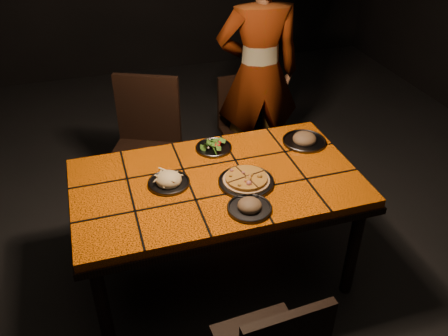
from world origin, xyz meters
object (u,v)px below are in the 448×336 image
object	(u,v)px
dining_table	(217,190)
chair_far_right	(244,121)
plate_pizza	(246,180)
diner	(258,74)
chair_far_left	(146,139)
plate_pasta	(169,181)

from	to	relation	value
dining_table	chair_far_right	distance (m)	1.21
dining_table	plate_pizza	world-z (taller)	plate_pizza
dining_table	chair_far_right	bearing A→B (deg)	63.00
diner	plate_pizza	bearing A→B (deg)	73.17
dining_table	plate_pizza	size ratio (longest dim) A/B	5.19
chair_far_left	plate_pasta	size ratio (longest dim) A/B	4.36
plate_pasta	dining_table	bearing A→B (deg)	-6.62
diner	plate_pasta	world-z (taller)	diner
chair_far_left	chair_far_right	size ratio (longest dim) A/B	1.21
chair_far_left	chair_far_right	bearing A→B (deg)	39.93
diner	chair_far_right	bearing A→B (deg)	-8.93
plate_pasta	diner	bearing A→B (deg)	48.14
chair_far_left	plate_pasta	bearing A→B (deg)	-64.48
chair_far_right	plate_pasta	xyz separation A→B (m)	(-0.81, -1.03, 0.29)
dining_table	plate_pizza	distance (m)	0.19
plate_pasta	plate_pizza	bearing A→B (deg)	-15.98
chair_far_left	diner	world-z (taller)	diner
chair_far_left	diner	distance (m)	0.98
chair_far_left	plate_pizza	distance (m)	1.04
chair_far_right	diner	distance (m)	0.41
chair_far_right	diner	size ratio (longest dim) A/B	0.47
dining_table	plate_pizza	bearing A→B (deg)	-30.93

